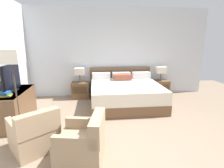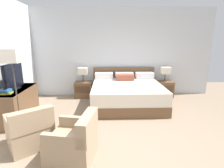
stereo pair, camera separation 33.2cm
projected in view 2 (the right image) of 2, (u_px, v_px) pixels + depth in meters
The scene contains 15 objects.
ground_plane at pixel (123, 155), 2.87m from camera, with size 10.10×10.10×0.00m, color #84705B.
wall_back at pixel (114, 53), 5.81m from camera, with size 6.53×0.06×2.88m, color silver.
bed at pixel (127, 93), 5.11m from camera, with size 2.04×1.98×0.95m.
nightstand_left at pixel (84, 89), 5.78m from camera, with size 0.56×0.41×0.52m.
nightstand_right at pixel (164, 89), 5.86m from camera, with size 0.56×0.41×0.52m.
table_lamp_left at pixel (83, 71), 5.63m from camera, with size 0.29×0.29×0.47m.
table_lamp_right at pixel (165, 71), 5.71m from camera, with size 0.29×0.29×0.47m.
dresser at pixel (17, 104), 4.06m from camera, with size 0.56×1.25×0.76m.
tv at pixel (14, 77), 3.93m from camera, with size 0.18×0.80×0.59m.
book_red_cover at pixel (6, 93), 3.62m from camera, with size 0.23×0.17×0.03m, color gold.
book_blue_cover at pixel (6, 92), 3.61m from camera, with size 0.21×0.15×0.03m, color #2D7042.
book_small_top at pixel (5, 90), 3.61m from camera, with size 0.22×0.18×0.03m, color #234C8E.
armchair_by_window at pixel (30, 131), 3.07m from camera, with size 0.96×0.96×0.76m.
armchair_companion at pixel (74, 142), 2.74m from camera, with size 0.80×0.79×0.76m.
floor_lamp at pixel (12, 61), 3.37m from camera, with size 0.38×0.38×1.69m.
Camera 2 is at (-0.25, -2.49, 1.84)m, focal length 28.00 mm.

